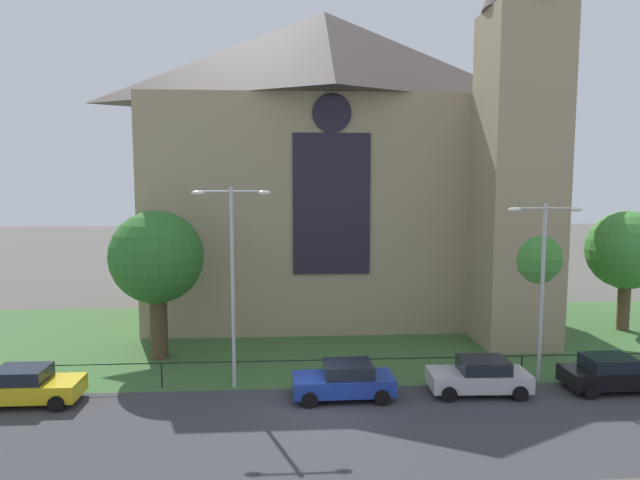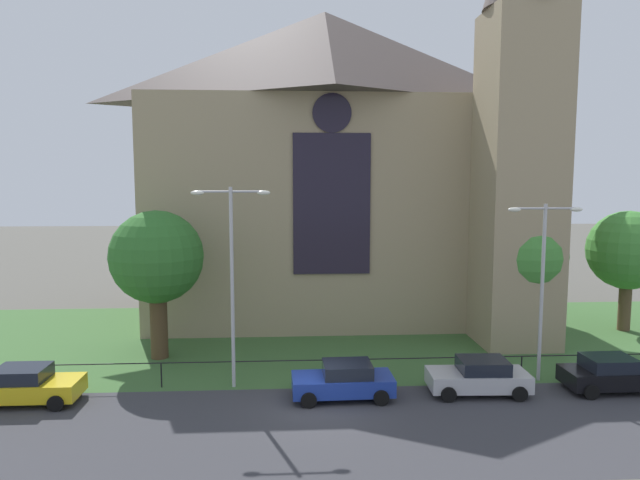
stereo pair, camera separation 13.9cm
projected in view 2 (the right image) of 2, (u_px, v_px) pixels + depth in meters
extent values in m
plane|color=#56544C|center=(309.00, 337.00, 32.33)|extent=(160.00, 160.00, 0.00)
cube|color=#38383D|center=(322.00, 429.00, 20.42)|extent=(120.00, 8.00, 0.01)
cube|color=#3D6633|center=(310.00, 347.00, 30.34)|extent=(120.00, 20.00, 0.01)
cube|color=tan|center=(325.00, 211.00, 37.72)|extent=(22.00, 12.00, 14.00)
pyramid|color=#594C47|center=(325.00, 59.00, 36.64)|extent=(22.00, 12.00, 6.00)
cube|color=black|center=(332.00, 204.00, 31.64)|extent=(4.40, 0.16, 8.00)
cylinder|color=black|center=(332.00, 113.00, 31.09)|extent=(2.20, 0.15, 2.20)
cube|color=tan|center=(519.00, 181.00, 30.14)|extent=(4.00, 4.00, 18.00)
cylinder|color=black|center=(345.00, 360.00, 24.84)|extent=(32.39, 0.05, 0.05)
cylinder|color=black|center=(161.00, 375.00, 24.43)|extent=(0.06, 0.07, 1.10)
cylinder|color=black|center=(345.00, 371.00, 24.90)|extent=(0.06, 0.07, 1.10)
cylinder|color=black|center=(521.00, 368.00, 25.37)|extent=(0.07, 0.07, 1.10)
cylinder|color=#4C3823|center=(159.00, 324.00, 28.40)|extent=(0.87, 0.87, 3.47)
sphere|color=#2D6B28|center=(157.00, 257.00, 28.03)|extent=(4.69, 4.69, 4.69)
cylinder|color=brown|center=(625.00, 305.00, 33.65)|extent=(0.72, 0.72, 3.14)
sphere|color=#428C38|center=(628.00, 250.00, 33.29)|extent=(4.71, 4.71, 4.71)
cylinder|color=brown|center=(522.00, 315.00, 30.85)|extent=(0.59, 0.59, 3.29)
sphere|color=#428C38|center=(525.00, 255.00, 30.49)|extent=(4.55, 4.55, 4.55)
cylinder|color=#B2B2B7|center=(232.00, 289.00, 24.10)|extent=(0.16, 0.16, 8.79)
cylinder|color=#B2B2B7|center=(214.00, 192.00, 23.61)|extent=(1.40, 0.10, 0.10)
cylinder|color=#B2B2B7|center=(247.00, 192.00, 23.69)|extent=(1.40, 0.10, 0.10)
ellipsoid|color=white|center=(197.00, 193.00, 23.57)|extent=(0.57, 0.26, 0.20)
ellipsoid|color=white|center=(264.00, 193.00, 23.73)|extent=(0.57, 0.26, 0.20)
cylinder|color=#B2B2B7|center=(542.00, 293.00, 24.94)|extent=(0.16, 0.16, 8.03)
cylinder|color=#B2B2B7|center=(530.00, 208.00, 24.49)|extent=(1.40, 0.10, 0.10)
cylinder|color=#B2B2B7|center=(561.00, 208.00, 24.57)|extent=(1.40, 0.10, 0.10)
ellipsoid|color=white|center=(514.00, 210.00, 24.45)|extent=(0.57, 0.26, 0.20)
ellipsoid|color=white|center=(576.00, 209.00, 24.61)|extent=(0.57, 0.26, 0.20)
cube|color=gold|center=(28.00, 389.00, 22.71)|extent=(4.21, 1.81, 0.70)
cube|color=black|center=(22.00, 374.00, 22.63)|extent=(2.00, 1.61, 0.55)
cylinder|color=black|center=(73.00, 386.00, 23.72)|extent=(0.64, 0.22, 0.64)
cylinder|color=black|center=(56.00, 403.00, 21.94)|extent=(0.64, 0.22, 0.64)
cylinder|color=black|center=(2.00, 388.00, 23.54)|extent=(0.64, 0.22, 0.64)
cube|color=#1E3899|center=(342.00, 384.00, 23.23)|extent=(4.25, 1.91, 0.70)
cube|color=black|center=(347.00, 369.00, 23.18)|extent=(2.04, 1.65, 0.55)
cylinder|color=black|center=(309.00, 400.00, 22.25)|extent=(0.65, 0.24, 0.64)
cylinder|color=black|center=(306.00, 384.00, 24.03)|extent=(0.65, 0.24, 0.64)
cylinder|color=black|center=(381.00, 398.00, 22.50)|extent=(0.65, 0.24, 0.64)
cylinder|color=black|center=(373.00, 382.00, 24.28)|extent=(0.65, 0.24, 0.64)
cube|color=#B7B7BC|center=(478.00, 380.00, 23.73)|extent=(4.26, 1.95, 0.70)
cube|color=black|center=(483.00, 365.00, 23.67)|extent=(2.06, 1.67, 0.55)
cylinder|color=black|center=(449.00, 394.00, 22.83)|extent=(0.65, 0.24, 0.64)
cylinder|color=black|center=(438.00, 379.00, 24.62)|extent=(0.65, 0.24, 0.64)
cylinder|color=black|center=(520.00, 394.00, 22.90)|extent=(0.65, 0.24, 0.64)
cylinder|color=black|center=(504.00, 378.00, 24.69)|extent=(0.65, 0.24, 0.64)
cube|color=black|center=(613.00, 377.00, 24.06)|extent=(4.22, 1.85, 0.70)
cube|color=black|center=(609.00, 363.00, 23.98)|extent=(2.02, 1.62, 0.55)
cylinder|color=black|center=(632.00, 375.00, 25.09)|extent=(0.64, 0.23, 0.64)
cylinder|color=black|center=(569.00, 377.00, 24.88)|extent=(0.64, 0.23, 0.64)
cylinder|color=black|center=(591.00, 392.00, 23.10)|extent=(0.64, 0.23, 0.64)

